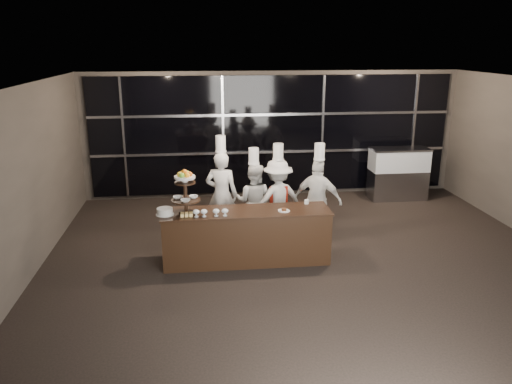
{
  "coord_description": "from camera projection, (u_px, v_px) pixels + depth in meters",
  "views": [
    {
      "loc": [
        -1.77,
        -6.77,
        3.63
      ],
      "look_at": [
        -0.82,
        1.42,
        1.15
      ],
      "focal_mm": 35.0,
      "sensor_mm": 36.0,
      "label": 1
    }
  ],
  "objects": [
    {
      "name": "pastry_squares",
      "position": [
        187.0,
        215.0,
        8.1
      ],
      "size": [
        0.2,
        0.13,
        0.05
      ],
      "color": "#FFD87C",
      "rests_on": "buffet_counter"
    },
    {
      "name": "display_case",
      "position": [
        398.0,
        171.0,
        11.9
      ],
      "size": [
        1.36,
        0.59,
        1.24
      ],
      "color": "#A5A5AA",
      "rests_on": "ground"
    },
    {
      "name": "chef_d",
      "position": [
        318.0,
        199.0,
        9.35
      ],
      "size": [
        0.99,
        0.78,
        1.87
      ],
      "color": "white",
      "rests_on": "ground"
    },
    {
      "name": "buffet_counter",
      "position": [
        246.0,
        236.0,
        8.5
      ],
      "size": [
        2.84,
        0.74,
        0.92
      ],
      "color": "black",
      "rests_on": "ground"
    },
    {
      "name": "display_stand",
      "position": [
        185.0,
        189.0,
        8.14
      ],
      "size": [
        0.48,
        0.48,
        0.74
      ],
      "color": "black",
      "rests_on": "buffet_counter"
    },
    {
      "name": "room",
      "position": [
        323.0,
        195.0,
        7.25
      ],
      "size": [
        10.0,
        10.0,
        10.0
      ],
      "color": "black",
      "rests_on": "ground"
    },
    {
      "name": "chef_cup",
      "position": [
        307.0,
        202.0,
        8.72
      ],
      "size": [
        0.08,
        0.08,
        0.07
      ],
      "primitive_type": "cylinder",
      "color": "white",
      "rests_on": "buffet_counter"
    },
    {
      "name": "compotes",
      "position": [
        210.0,
        212.0,
        8.07
      ],
      "size": [
        0.58,
        0.11,
        0.12
      ],
      "color": "silver",
      "rests_on": "buffet_counter"
    },
    {
      "name": "chef_b",
      "position": [
        254.0,
        200.0,
        9.46
      ],
      "size": [
        0.86,
        0.77,
        1.77
      ],
      "color": "silver",
      "rests_on": "ground"
    },
    {
      "name": "layer_cake",
      "position": [
        165.0,
        212.0,
        8.16
      ],
      "size": [
        0.3,
        0.3,
        0.11
      ],
      "color": "white",
      "rests_on": "buffet_counter"
    },
    {
      "name": "window_wall",
      "position": [
        273.0,
        135.0,
        11.95
      ],
      "size": [
        8.6,
        0.1,
        2.8
      ],
      "color": "black",
      "rests_on": "ground"
    },
    {
      "name": "chef_a",
      "position": [
        222.0,
        194.0,
        9.49
      ],
      "size": [
        0.7,
        0.56,
        1.99
      ],
      "color": "silver",
      "rests_on": "ground"
    },
    {
      "name": "small_plate",
      "position": [
        284.0,
        210.0,
        8.34
      ],
      "size": [
        0.2,
        0.2,
        0.05
      ],
      "color": "white",
      "rests_on": "buffet_counter"
    },
    {
      "name": "chef_c",
      "position": [
        278.0,
        199.0,
        9.45
      ],
      "size": [
        1.13,
        0.85,
        1.85
      ],
      "color": "silver",
      "rests_on": "ground"
    }
  ]
}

